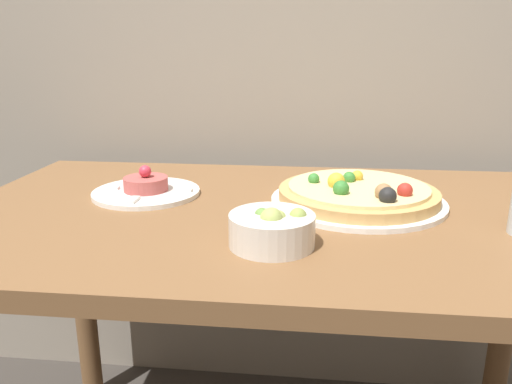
{
  "coord_description": "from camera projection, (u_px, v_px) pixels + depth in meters",
  "views": [
    {
      "loc": [
        0.06,
        -0.55,
        1.04
      ],
      "look_at": [
        -0.04,
        0.36,
        0.77
      ],
      "focal_mm": 35.0,
      "sensor_mm": 36.0,
      "label": 1
    }
  ],
  "objects": [
    {
      "name": "pizza_plate",
      "position": [
        358.0,
        195.0,
        1.01
      ],
      "size": [
        0.35,
        0.35,
        0.07
      ],
      "color": "white",
      "rests_on": "dining_table"
    },
    {
      "name": "dining_table",
      "position": [
        278.0,
        258.0,
        1.0
      ],
      "size": [
        1.28,
        0.75,
        0.73
      ],
      "color": "brown",
      "rests_on": "ground_plane"
    },
    {
      "name": "tartare_plate",
      "position": [
        146.0,
        189.0,
        1.07
      ],
      "size": [
        0.23,
        0.23,
        0.07
      ],
      "color": "white",
      "rests_on": "dining_table"
    },
    {
      "name": "small_bowl",
      "position": [
        275.0,
        229.0,
        0.79
      ],
      "size": [
        0.14,
        0.14,
        0.07
      ],
      "color": "silver",
      "rests_on": "dining_table"
    }
  ]
}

